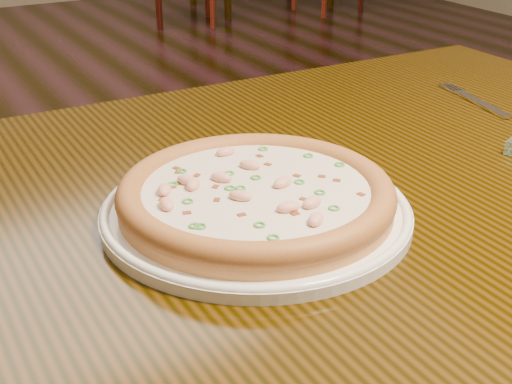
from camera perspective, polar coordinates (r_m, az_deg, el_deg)
ground at (r=1.92m, az=-0.59°, el=-9.32°), size 9.00×9.00×0.00m
hero_table at (r=0.89m, az=5.15°, el=-4.62°), size 1.20×0.80×0.75m
plate at (r=0.75m, az=-0.00°, el=-1.47°), size 0.33×0.33×0.02m
pizza at (r=0.74m, az=-0.02°, el=-0.21°), size 0.29×0.29×0.03m
fork at (r=1.16m, az=17.20°, el=6.99°), size 0.05×0.18×0.00m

